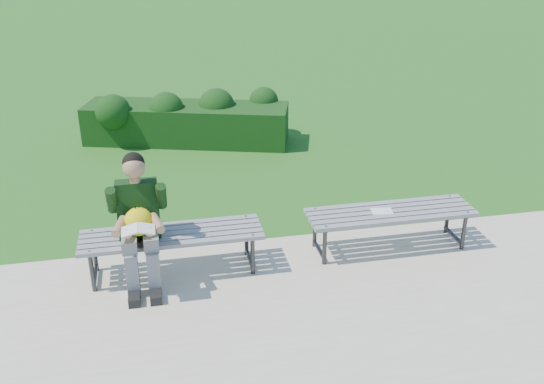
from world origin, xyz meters
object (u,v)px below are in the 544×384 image
(hedge, at_px, (186,119))
(bench_right, at_px, (390,215))
(paper_sheet, at_px, (382,211))
(bench_left, at_px, (172,238))
(seated_boy, at_px, (139,218))

(hedge, height_order, bench_right, hedge)
(hedge, distance_m, bench_right, 4.34)
(paper_sheet, bearing_deg, bench_left, -179.21)
(bench_left, xyz_separation_m, seated_boy, (-0.30, -0.10, 0.30))
(seated_boy, bearing_deg, hedge, 79.67)
(hedge, relative_size, seated_boy, 2.51)
(bench_left, distance_m, bench_right, 2.32)
(hedge, relative_size, paper_sheet, 13.58)
(bench_right, bearing_deg, seated_boy, -177.16)
(paper_sheet, bearing_deg, seated_boy, -177.05)
(hedge, bearing_deg, seated_boy, -100.33)
(hedge, height_order, seated_boy, seated_boy)
(bench_left, height_order, bench_right, same)
(hedge, relative_size, bench_left, 1.83)
(bench_left, height_order, paper_sheet, bench_left)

